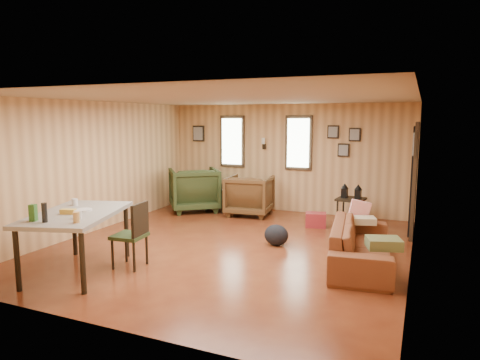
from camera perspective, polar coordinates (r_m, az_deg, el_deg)
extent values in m
cube|color=brown|center=(7.12, -1.29, -8.90)|extent=(5.50, 6.00, 0.02)
cube|color=#997C5B|center=(6.81, -1.35, 10.94)|extent=(5.50, 6.00, 0.02)
cube|color=tan|center=(9.67, 6.13, 2.92)|extent=(5.50, 0.02, 2.40)
cube|color=tan|center=(4.35, -18.09, -3.98)|extent=(5.50, 0.02, 2.40)
cube|color=tan|center=(8.39, -18.73, 1.72)|extent=(0.02, 6.00, 2.40)
cube|color=tan|center=(6.25, 22.34, -0.56)|extent=(0.02, 6.00, 2.40)
cube|color=black|center=(10.06, -1.02, 5.18)|extent=(0.60, 0.05, 1.20)
cube|color=#E0F2D1|center=(10.03, -1.11, 5.17)|extent=(0.48, 0.04, 1.06)
cube|color=black|center=(9.52, 7.83, 4.92)|extent=(0.60, 0.05, 1.20)
cube|color=#E0F2D1|center=(9.48, 7.76, 4.91)|extent=(0.48, 0.04, 1.06)
cube|color=black|center=(9.75, 3.24, 4.48)|extent=(0.07, 0.05, 0.12)
cylinder|color=silver|center=(9.69, 3.12, 5.22)|extent=(0.07, 0.07, 0.14)
cube|color=black|center=(8.21, 22.26, 0.00)|extent=(0.06, 1.00, 2.05)
cube|color=black|center=(8.21, 21.98, 0.02)|extent=(0.04, 0.82, 1.90)
cube|color=black|center=(9.34, 12.32, 6.28)|extent=(0.24, 0.04, 0.28)
cube|color=#9E998C|center=(9.31, 12.29, 6.28)|extent=(0.19, 0.02, 0.22)
cube|color=black|center=(9.26, 15.06, 5.87)|extent=(0.24, 0.04, 0.28)
cube|color=#9E998C|center=(9.23, 15.03, 5.86)|extent=(0.19, 0.02, 0.22)
cube|color=black|center=(9.31, 13.64, 3.90)|extent=(0.24, 0.04, 0.28)
cube|color=#9E998C|center=(9.28, 13.61, 3.88)|extent=(0.19, 0.02, 0.22)
cube|color=black|center=(10.46, -5.55, 6.19)|extent=(0.30, 0.04, 0.38)
cube|color=#9E998C|center=(10.43, -5.63, 6.18)|extent=(0.24, 0.02, 0.31)
cube|color=black|center=(7.05, 22.38, 4.46)|extent=(0.04, 0.34, 0.42)
cube|color=#9E998C|center=(7.05, 22.14, 4.47)|extent=(0.02, 0.27, 0.34)
imported|color=brown|center=(6.40, 15.87, -7.35)|extent=(0.86, 2.12, 0.81)
imported|color=#4C3017|center=(9.26, 1.29, -1.80)|extent=(1.02, 0.97, 0.95)
imported|color=#2C3719|center=(9.74, -6.14, -0.98)|extent=(1.42, 1.41, 1.07)
cube|color=black|center=(9.67, -2.91, -1.16)|extent=(0.55, 0.51, 0.04)
cube|color=black|center=(9.74, -2.89, -3.15)|extent=(0.50, 0.46, 0.03)
cylinder|color=black|center=(9.68, -4.55, -2.73)|extent=(0.04, 0.04, 0.50)
cylinder|color=black|center=(9.46, -2.39, -2.97)|extent=(0.04, 0.04, 0.50)
cylinder|color=black|center=(9.99, -3.38, -2.38)|extent=(0.04, 0.04, 0.50)
cylinder|color=black|center=(9.77, -1.26, -2.60)|extent=(0.04, 0.04, 0.50)
cube|color=#4D4333|center=(9.72, -3.47, -0.64)|extent=(0.09, 0.03, 0.12)
cube|color=#4D4333|center=(9.61, -2.44, -0.76)|extent=(0.08, 0.03, 0.11)
cube|color=black|center=(8.69, 14.58, -2.49)|extent=(0.57, 0.57, 0.04)
cylinder|color=black|center=(8.60, 12.84, -4.27)|extent=(0.04, 0.04, 0.51)
cylinder|color=black|center=(8.50, 15.48, -4.52)|extent=(0.04, 0.04, 0.51)
cylinder|color=black|center=(8.99, 13.61, -3.76)|extent=(0.04, 0.04, 0.51)
cylinder|color=black|center=(8.89, 16.14, -4.00)|extent=(0.04, 0.04, 0.51)
cube|color=black|center=(8.71, 13.76, -1.69)|extent=(0.12, 0.12, 0.18)
cone|color=black|center=(8.68, 13.80, -0.76)|extent=(0.17, 0.17, 0.10)
cube|color=black|center=(8.64, 15.45, -1.83)|extent=(0.12, 0.12, 0.18)
cone|color=black|center=(8.61, 15.49, -0.90)|extent=(0.17, 0.17, 0.10)
cube|color=maroon|center=(8.44, 10.08, -5.25)|extent=(0.44, 0.35, 0.28)
ellipsoid|color=black|center=(7.14, 4.86, -7.33)|extent=(0.49, 0.43, 0.35)
cube|color=brown|center=(5.88, 18.62, -7.99)|extent=(0.51, 0.45, 0.14)
cube|color=red|center=(7.36, 15.64, -3.92)|extent=(0.39, 0.21, 0.38)
cube|color=tan|center=(7.13, 16.16, -5.19)|extent=(0.43, 0.37, 0.11)
cube|color=gray|center=(6.18, -20.99, -4.29)|extent=(1.42, 1.85, 0.05)
cylinder|color=black|center=(5.90, -27.58, -9.43)|extent=(0.08, 0.08, 0.79)
cylinder|color=black|center=(5.50, -20.25, -10.27)|extent=(0.08, 0.08, 0.79)
cylinder|color=black|center=(7.08, -21.22, -6.20)|extent=(0.08, 0.08, 0.79)
cylinder|color=black|center=(6.74, -14.90, -6.62)|extent=(0.08, 0.08, 0.79)
cylinder|color=#BCB4B2|center=(5.79, -20.76, -4.32)|extent=(0.11, 0.11, 0.10)
cylinder|color=#BCB4B2|center=(6.66, -21.17, -2.76)|extent=(0.11, 0.11, 0.10)
cube|color=#28551E|center=(5.85, -25.86, -3.95)|extent=(0.10, 0.10, 0.21)
cylinder|color=black|center=(5.72, -24.62, -3.97)|extent=(0.08, 0.08, 0.24)
cylinder|color=#B48347|center=(5.56, -20.98, -4.67)|extent=(0.10, 0.10, 0.13)
cylinder|color=#BCB4B2|center=(6.25, -20.11, -3.76)|extent=(0.27, 0.27, 0.02)
cube|color=gold|center=(6.10, -21.94, -3.93)|extent=(0.21, 0.14, 0.07)
cube|color=#2C3719|center=(6.25, -14.54, -7.23)|extent=(0.46, 0.46, 0.05)
cube|color=black|center=(6.10, -13.19, -5.15)|extent=(0.08, 0.40, 0.46)
cylinder|color=black|center=(6.27, -16.63, -9.45)|extent=(0.04, 0.04, 0.44)
cylinder|color=black|center=(6.09, -13.95, -9.88)|extent=(0.04, 0.04, 0.44)
cylinder|color=black|center=(6.54, -14.94, -8.65)|extent=(0.04, 0.04, 0.44)
cylinder|color=black|center=(6.37, -12.33, -9.02)|extent=(0.04, 0.04, 0.44)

